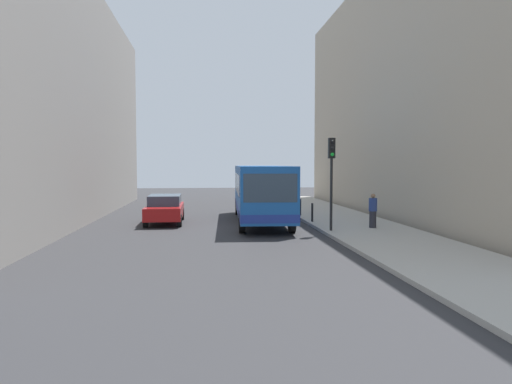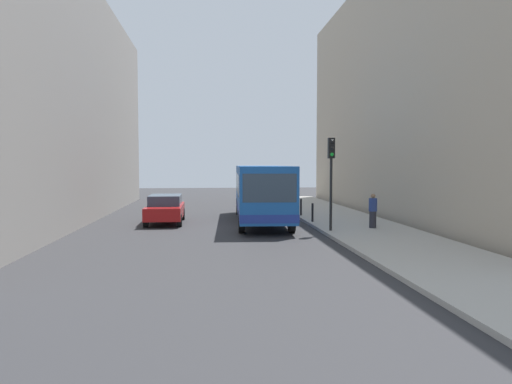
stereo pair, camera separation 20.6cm
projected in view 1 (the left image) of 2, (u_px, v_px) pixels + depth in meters
name	position (u px, v px, depth m)	size (l,w,h in m)	color
ground_plane	(247.00, 228.00, 23.20)	(80.00, 80.00, 0.00)	#2D2D30
sidewalk	(354.00, 225.00, 23.77)	(4.40, 40.00, 0.15)	#ADA89E
building_left	(27.00, 100.00, 25.56)	(7.00, 32.00, 13.04)	gray
building_right	(435.00, 91.00, 27.97)	(7.00, 32.00, 14.80)	#B2A38C
bus	(261.00, 190.00, 25.39)	(3.00, 11.12, 3.00)	#19519E
car_beside_bus	(165.00, 208.00, 24.91)	(1.88, 4.41, 1.48)	maroon
traffic_light	(332.00, 166.00, 21.00)	(0.28, 0.33, 4.10)	black
bollard_near	(312.00, 212.00, 24.40)	(0.11, 0.11, 0.95)	black
bollard_mid	(300.00, 207.00, 27.46)	(0.11, 0.11, 0.95)	black
bollard_far	(291.00, 203.00, 30.51)	(0.11, 0.11, 0.95)	black
bollard_farthest	(283.00, 199.00, 33.57)	(0.11, 0.11, 0.95)	black
pedestrian_near_signal	(373.00, 211.00, 22.04)	(0.38, 0.38, 1.58)	#26262D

